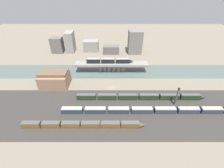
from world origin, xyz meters
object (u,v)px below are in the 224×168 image
train_yard_near (83,124)px  warehouse_building (55,79)px  train_yard_mid (157,110)px  train_yard_far (141,97)px  train_on_bridge (110,61)px  signal_tower (177,97)px

train_yard_near → warehouse_building: (-26.56, 38.96, 3.89)m
train_yard_mid → train_yard_far: size_ratio=1.33×
train_on_bridge → train_yard_mid: bearing=-60.1°
train_yard_mid → warehouse_building: size_ratio=5.57×
train_yard_mid → train_yard_far: bearing=122.4°
train_yard_mid → train_yard_far: train_yard_far is taller
train_on_bridge → warehouse_building: train_on_bridge is taller
train_yard_near → train_yard_mid: bearing=14.4°
train_on_bridge → warehouse_building: 45.39m
warehouse_building → train_on_bridge: bearing=28.0°
train_on_bridge → warehouse_building: size_ratio=1.93×
train_yard_mid → warehouse_building: 73.96m
warehouse_building → signal_tower: bearing=-14.7°
train_yard_near → warehouse_building: bearing=124.3°
train_yard_far → signal_tower: 22.08m
train_yard_mid → signal_tower: signal_tower is taller
train_on_bridge → train_yard_near: (-13.33, -60.16, -8.30)m
train_yard_near → train_yard_far: size_ratio=0.77×
train_on_bridge → train_yard_far: train_on_bridge is taller
train_yard_far → signal_tower: (21.00, -5.25, 4.35)m
train_yard_mid → train_yard_near: bearing=-165.6°
train_yard_near → signal_tower: size_ratio=5.11×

